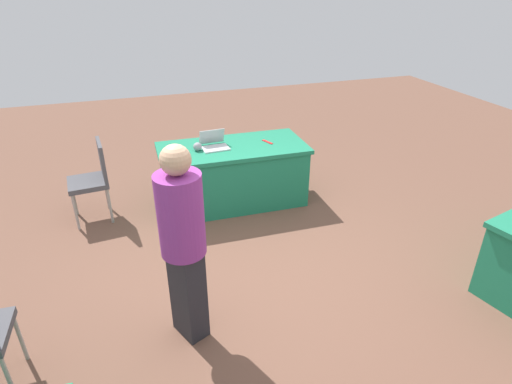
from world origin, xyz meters
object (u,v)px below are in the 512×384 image
(table_foreground, at_px, (233,174))
(laptop_silver, at_px, (214,145))
(scissors_red, at_px, (267,142))
(chair_tucked_right, at_px, (93,176))
(person_attendee_browsing, at_px, (183,238))
(yarn_ball, at_px, (197,147))

(table_foreground, relative_size, laptop_silver, 5.52)
(table_foreground, bearing_deg, scissors_red, 179.27)
(table_foreground, xyz_separation_m, chair_tucked_right, (1.67, -0.11, 0.17))
(chair_tucked_right, xyz_separation_m, person_attendee_browsing, (-0.72, 2.19, 0.37))
(person_attendee_browsing, distance_m, laptop_silver, 2.22)
(chair_tucked_right, xyz_separation_m, laptop_silver, (-1.44, 0.09, 0.25))
(scissors_red, bearing_deg, table_foreground, -111.39)
(table_foreground, bearing_deg, person_attendee_browsing, 65.56)
(person_attendee_browsing, distance_m, scissors_red, 2.50)
(laptop_silver, relative_size, scissors_red, 1.85)
(yarn_ball, xyz_separation_m, scissors_red, (-0.89, -0.01, -0.05))
(yarn_ball, distance_m, scissors_red, 0.89)
(table_foreground, height_order, laptop_silver, laptop_silver)
(chair_tucked_right, xyz_separation_m, yarn_ball, (-1.23, 0.12, 0.26))
(laptop_silver, bearing_deg, person_attendee_browsing, 67.71)
(person_attendee_browsing, bearing_deg, scissors_red, 121.15)
(table_foreground, bearing_deg, chair_tucked_right, -3.83)
(scissors_red, bearing_deg, person_attendee_browsing, -54.73)
(table_foreground, relative_size, person_attendee_browsing, 1.10)
(person_attendee_browsing, xyz_separation_m, scissors_red, (-1.40, -2.07, -0.16))
(person_attendee_browsing, relative_size, laptop_silver, 5.01)
(chair_tucked_right, distance_m, yarn_ball, 1.26)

